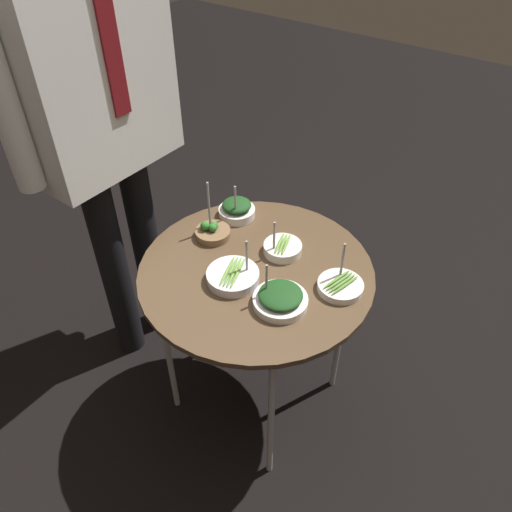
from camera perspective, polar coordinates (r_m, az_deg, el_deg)
ground_plane at (r=1.93m, az=0.00°, el=-15.38°), size 8.00×8.00×0.00m
serving_cart at (r=1.48m, az=0.00°, el=-2.67°), size 0.69×0.69×0.63m
bowl_asparagus_mid_left at (r=1.50m, az=3.05°, el=0.92°), size 0.12×0.12×0.13m
bowl_asparagus_front_left at (r=1.41m, az=-2.65°, el=-2.30°), size 0.15×0.15×0.13m
bowl_broccoli_front_center at (r=1.56m, az=-5.01°, el=2.81°), size 0.11×0.11×0.18m
bowl_spinach_center at (r=1.34m, az=2.79°, el=-4.87°), size 0.15×0.15×0.13m
bowl_spinach_front_right at (r=1.64m, az=-2.21°, el=5.35°), size 0.12×0.12×0.14m
bowl_asparagus_back_left at (r=1.40m, az=9.62°, el=-3.35°), size 0.13×0.13×0.14m
waiter_figure at (r=1.56m, az=-17.96°, el=17.27°), size 0.60×0.23×1.62m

